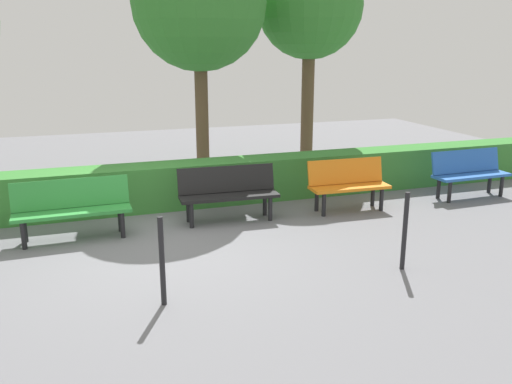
{
  "coord_description": "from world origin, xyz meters",
  "views": [
    {
      "loc": [
        1.0,
        7.15,
        2.72
      ],
      "look_at": [
        -1.52,
        -0.33,
        0.55
      ],
      "focal_mm": 37.58,
      "sensor_mm": 36.0,
      "label": 1
    }
  ],
  "objects_px": {
    "tree_mid": "(199,4)",
    "bench_orange": "(348,183)",
    "bench_blue": "(469,171)",
    "tree_near": "(310,7)",
    "bench_black": "(228,191)",
    "bench_green": "(72,206)"
  },
  "relations": [
    {
      "from": "bench_black",
      "to": "bench_orange",
      "type": "bearing_deg",
      "value": 179.56
    },
    {
      "from": "bench_blue",
      "to": "tree_mid",
      "type": "bearing_deg",
      "value": -32.8
    },
    {
      "from": "tree_near",
      "to": "bench_black",
      "type": "bearing_deg",
      "value": 48.96
    },
    {
      "from": "tree_near",
      "to": "tree_mid",
      "type": "distance_m",
      "value": 2.61
    },
    {
      "from": "bench_blue",
      "to": "bench_orange",
      "type": "height_order",
      "value": "same"
    },
    {
      "from": "tree_mid",
      "to": "bench_orange",
      "type": "bearing_deg",
      "value": 124.74
    },
    {
      "from": "bench_blue",
      "to": "tree_mid",
      "type": "distance_m",
      "value": 5.94
    },
    {
      "from": "bench_green",
      "to": "tree_mid",
      "type": "bearing_deg",
      "value": -134.9
    },
    {
      "from": "bench_blue",
      "to": "bench_black",
      "type": "xyz_separation_m",
      "value": [
        4.58,
        -0.08,
        0.0
      ]
    },
    {
      "from": "bench_black",
      "to": "tree_mid",
      "type": "distance_m",
      "value": 3.96
    },
    {
      "from": "bench_orange",
      "to": "bench_black",
      "type": "bearing_deg",
      "value": -1.2
    },
    {
      "from": "bench_orange",
      "to": "tree_near",
      "type": "height_order",
      "value": "tree_near"
    },
    {
      "from": "bench_orange",
      "to": "tree_mid",
      "type": "height_order",
      "value": "tree_mid"
    },
    {
      "from": "tree_near",
      "to": "bench_orange",
      "type": "bearing_deg",
      "value": 78.31
    },
    {
      "from": "bench_green",
      "to": "tree_mid",
      "type": "distance_m",
      "value": 4.76
    },
    {
      "from": "bench_green",
      "to": "tree_near",
      "type": "bearing_deg",
      "value": -148.8
    },
    {
      "from": "bench_blue",
      "to": "tree_near",
      "type": "bearing_deg",
      "value": -61.94
    },
    {
      "from": "bench_blue",
      "to": "tree_near",
      "type": "distance_m",
      "value": 4.79
    },
    {
      "from": "bench_blue",
      "to": "bench_orange",
      "type": "relative_size",
      "value": 1.08
    },
    {
      "from": "bench_green",
      "to": "tree_mid",
      "type": "relative_size",
      "value": 0.34
    },
    {
      "from": "bench_blue",
      "to": "bench_green",
      "type": "distance_m",
      "value": 6.93
    },
    {
      "from": "tree_near",
      "to": "tree_mid",
      "type": "relative_size",
      "value": 0.98
    }
  ]
}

